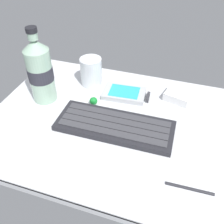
% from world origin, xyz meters
% --- Properties ---
extents(ground_plane, '(0.64, 0.48, 0.03)m').
position_xyz_m(ground_plane, '(0.00, -0.00, -0.01)').
color(ground_plane, silver).
extents(keyboard, '(0.29, 0.11, 0.02)m').
position_xyz_m(keyboard, '(0.01, -0.02, 0.01)').
color(keyboard, '#232328').
rests_on(keyboard, ground_plane).
extents(handheld_device, '(0.13, 0.08, 0.02)m').
position_xyz_m(handheld_device, '(0.01, 0.12, 0.01)').
color(handheld_device, '#B7BABF').
rests_on(handheld_device, ground_plane).
extents(juice_cup, '(0.06, 0.06, 0.09)m').
position_xyz_m(juice_cup, '(-0.11, 0.14, 0.04)').
color(juice_cup, silver).
rests_on(juice_cup, ground_plane).
extents(water_bottle, '(0.07, 0.07, 0.21)m').
position_xyz_m(water_bottle, '(-0.21, 0.03, 0.09)').
color(water_bottle, '#9EC1A8').
rests_on(water_bottle, ground_plane).
extents(charger_block, '(0.08, 0.07, 0.02)m').
position_xyz_m(charger_block, '(0.15, 0.14, 0.01)').
color(charger_block, white).
rests_on(charger_block, ground_plane).
extents(trackball_mouse, '(0.02, 0.02, 0.02)m').
position_xyz_m(trackball_mouse, '(-0.07, 0.05, 0.01)').
color(trackball_mouse, '#198C33').
rests_on(trackball_mouse, ground_plane).
extents(stylus_pen, '(0.10, 0.01, 0.01)m').
position_xyz_m(stylus_pen, '(0.21, -0.14, 0.00)').
color(stylus_pen, '#26262B').
rests_on(stylus_pen, ground_plane).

